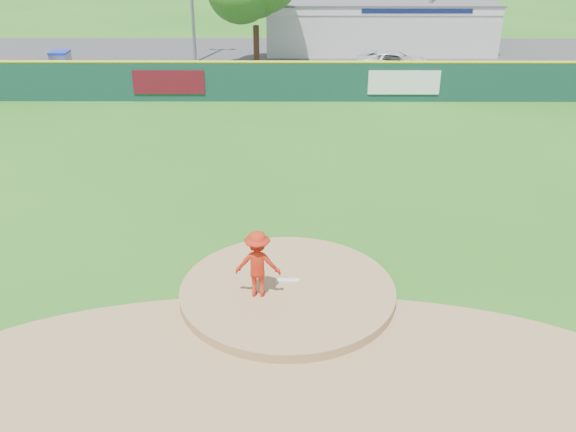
{
  "coord_description": "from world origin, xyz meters",
  "views": [
    {
      "loc": [
        0.07,
        -13.9,
        9.05
      ],
      "look_at": [
        0.0,
        2.0,
        1.3
      ],
      "focal_mm": 40.0,
      "sensor_mm": 36.0,
      "label": 1
    }
  ],
  "objects_px": {
    "van": "(395,62)",
    "playground_slide": "(61,65)",
    "pitcher": "(258,264)",
    "pool_building_grp": "(376,22)"
  },
  "relations": [
    {
      "from": "pitcher",
      "to": "van",
      "type": "height_order",
      "value": "pitcher"
    },
    {
      "from": "pitcher",
      "to": "van",
      "type": "distance_m",
      "value": 25.35
    },
    {
      "from": "pitcher",
      "to": "van",
      "type": "relative_size",
      "value": 0.38
    },
    {
      "from": "pitcher",
      "to": "pool_building_grp",
      "type": "distance_m",
      "value": 33.01
    },
    {
      "from": "pitcher",
      "to": "van",
      "type": "bearing_deg",
      "value": -101.99
    },
    {
      "from": "pool_building_grp",
      "to": "playground_slide",
      "type": "xyz_separation_m",
      "value": [
        -19.0,
        -9.54,
        -0.85
      ]
    },
    {
      "from": "van",
      "to": "playground_slide",
      "type": "relative_size",
      "value": 1.58
    },
    {
      "from": "pitcher",
      "to": "playground_slide",
      "type": "bearing_deg",
      "value": -57.77
    },
    {
      "from": "pitcher",
      "to": "van",
      "type": "xyz_separation_m",
      "value": [
        6.94,
        24.38,
        -0.47
      ]
    },
    {
      "from": "pool_building_grp",
      "to": "playground_slide",
      "type": "bearing_deg",
      "value": -153.34
    }
  ]
}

